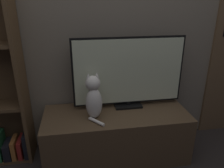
{
  "coord_description": "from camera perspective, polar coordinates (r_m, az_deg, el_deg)",
  "views": [
    {
      "loc": [
        -0.33,
        -0.85,
        1.47
      ],
      "look_at": [
        -0.03,
        0.95,
        0.75
      ],
      "focal_mm": 35.0,
      "sensor_mm": 36.0,
      "label": 1
    }
  ],
  "objects": [
    {
      "name": "tv_stand",
      "position": [
        2.17,
        1.08,
        -13.02
      ],
      "size": [
        1.34,
        0.54,
        0.47
      ],
      "color": "brown",
      "rests_on": "ground_plane"
    },
    {
      "name": "tv",
      "position": [
        2.05,
        4.38,
        2.95
      ],
      "size": [
        1.05,
        0.16,
        0.68
      ],
      "color": "black",
      "rests_on": "tv_stand"
    },
    {
      "name": "wall_back",
      "position": [
        2.1,
        -0.3,
        16.91
      ],
      "size": [
        4.8,
        0.05,
        2.6
      ],
      "color": "#756B5B",
      "rests_on": "ground_plane"
    },
    {
      "name": "cat",
      "position": [
        1.9,
        -4.82,
        -3.63
      ],
      "size": [
        0.16,
        0.26,
        0.42
      ],
      "rotation": [
        0.0,
        0.0,
        0.11
      ],
      "color": "silver",
      "rests_on": "tv_stand"
    }
  ]
}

